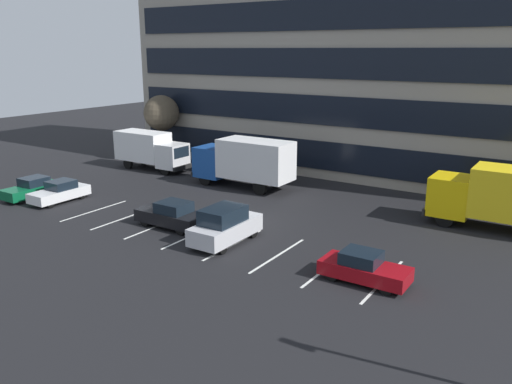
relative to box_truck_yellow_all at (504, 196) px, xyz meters
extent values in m
plane|color=black|center=(-13.13, -6.77, -2.09)|extent=(120.00, 120.00, 0.00)
cube|color=gray|center=(-13.13, 11.23, 8.71)|extent=(41.63, 11.33, 21.60)
cube|color=black|center=(-13.13, 5.51, -0.11)|extent=(39.96, 0.16, 2.30)
cube|color=black|center=(-13.13, 5.51, 3.49)|extent=(39.96, 0.16, 2.30)
cube|color=black|center=(-13.13, 5.51, 7.09)|extent=(39.96, 0.16, 2.30)
cube|color=black|center=(-13.13, 5.51, 10.69)|extent=(39.96, 0.16, 2.30)
cube|color=silver|center=(-22.93, -10.36, -2.09)|extent=(0.14, 5.40, 0.01)
cube|color=silver|center=(-20.13, -10.36, -2.09)|extent=(0.14, 5.40, 0.01)
cube|color=silver|center=(-17.33, -10.36, -2.09)|extent=(0.14, 5.40, 0.01)
cube|color=silver|center=(-14.53, -10.36, -2.09)|extent=(0.14, 5.40, 0.01)
cube|color=silver|center=(-11.73, -10.36, -2.09)|extent=(0.14, 5.40, 0.01)
cube|color=silver|center=(-8.93, -10.36, -2.09)|extent=(0.14, 5.40, 0.01)
cube|color=silver|center=(-6.13, -10.36, -2.09)|extent=(0.14, 5.40, 0.01)
cube|color=silver|center=(-3.33, -10.36, -2.09)|extent=(0.14, 5.40, 0.01)
cube|color=yellow|center=(-2.92, 0.00, -0.39)|extent=(2.34, 2.55, 2.34)
cube|color=black|center=(-4.07, 0.00, 0.07)|extent=(0.06, 2.14, 1.03)
cube|color=black|center=(-4.14, 0.00, -1.40)|extent=(0.21, 2.55, 0.43)
cylinder|color=black|center=(-2.92, -1.10, -1.56)|extent=(1.06, 0.32, 1.06)
cylinder|color=black|center=(-2.92, 1.10, -1.56)|extent=(1.06, 0.32, 1.06)
cube|color=#194799|center=(-21.01, -0.06, -0.39)|extent=(2.35, 2.56, 2.35)
cube|color=black|center=(-22.16, -0.06, 0.08)|extent=(0.06, 2.15, 1.03)
cube|color=white|center=(-17.06, -0.06, 0.20)|extent=(5.54, 2.66, 2.88)
cube|color=black|center=(-22.23, -0.06, -1.40)|extent=(0.21, 2.56, 0.43)
cylinder|color=black|center=(-21.01, -1.16, -1.56)|extent=(1.07, 0.32, 1.07)
cylinder|color=black|center=(-21.01, 1.04, -1.56)|extent=(1.07, 0.32, 1.07)
cylinder|color=black|center=(-15.96, -1.16, -1.56)|extent=(1.07, 0.32, 1.07)
cylinder|color=black|center=(-15.96, 1.04, -1.56)|extent=(1.07, 0.32, 1.07)
cube|color=white|center=(-25.92, 0.59, -0.60)|extent=(2.05, 2.24, 2.05)
cube|color=black|center=(-24.91, 0.59, -0.19)|extent=(0.06, 1.88, 0.90)
cube|color=white|center=(-29.37, 0.59, -0.09)|extent=(4.85, 2.33, 2.52)
cube|color=black|center=(-24.85, 0.59, -1.49)|extent=(0.19, 2.24, 0.37)
cylinder|color=black|center=(-25.92, 1.54, -1.63)|extent=(0.93, 0.28, 0.93)
cylinder|color=black|center=(-25.92, -0.37, -1.63)|extent=(0.93, 0.28, 0.93)
cylinder|color=black|center=(-30.34, 1.54, -1.63)|extent=(0.93, 0.28, 0.93)
cylinder|color=black|center=(-30.34, -0.37, -1.63)|extent=(0.93, 0.28, 0.93)
cube|color=#0C5933|center=(-29.05, -10.72, -1.53)|extent=(1.71, 4.09, 0.67)
cube|color=black|center=(-29.05, -10.52, -0.91)|extent=(1.51, 1.72, 0.57)
cylinder|color=black|center=(-28.31, -12.03, -1.81)|extent=(0.21, 0.57, 0.57)
cylinder|color=black|center=(-29.80, -12.03, -1.81)|extent=(0.21, 0.57, 0.57)
cylinder|color=black|center=(-28.31, -9.41, -1.81)|extent=(0.21, 0.57, 0.57)
cylinder|color=black|center=(-29.80, -9.41, -1.81)|extent=(0.21, 0.57, 0.57)
cube|color=silver|center=(-12.29, -10.31, -1.35)|extent=(1.92, 4.52, 0.93)
cube|color=black|center=(-12.29, -10.53, -0.47)|extent=(1.69, 2.49, 0.84)
cylinder|color=black|center=(-13.13, -8.86, -1.76)|extent=(0.22, 0.67, 0.67)
cylinder|color=black|center=(-11.45, -8.86, -1.76)|extent=(0.22, 0.67, 0.67)
cylinder|color=black|center=(-13.13, -11.76, -1.76)|extent=(0.22, 0.67, 0.67)
cylinder|color=black|center=(-11.45, -11.76, -1.76)|extent=(0.22, 0.67, 0.67)
cube|color=white|center=(-26.65, -10.26, -1.54)|extent=(1.70, 4.06, 0.66)
cube|color=black|center=(-26.65, -10.06, -0.92)|extent=(1.50, 1.71, 0.57)
cylinder|color=black|center=(-25.91, -11.56, -1.81)|extent=(0.21, 0.57, 0.57)
cylinder|color=black|center=(-27.38, -11.56, -1.81)|extent=(0.21, 0.57, 0.57)
cylinder|color=black|center=(-25.91, -8.96, -1.81)|extent=(0.21, 0.57, 0.57)
cylinder|color=black|center=(-27.38, -8.96, -1.81)|extent=(0.21, 0.57, 0.57)
cube|color=maroon|center=(-4.03, -10.93, -1.54)|extent=(4.01, 1.68, 0.65)
cube|color=black|center=(-4.23, -10.93, -0.94)|extent=(1.68, 1.48, 0.56)
cylinder|color=black|center=(-2.75, -10.20, -1.81)|extent=(0.56, 0.21, 0.56)
cylinder|color=black|center=(-2.75, -11.66, -1.81)|extent=(0.56, 0.21, 0.56)
cylinder|color=black|center=(-5.31, -10.20, -1.81)|extent=(0.56, 0.21, 0.56)
cylinder|color=black|center=(-5.31, -11.66, -1.81)|extent=(0.56, 0.21, 0.56)
cube|color=black|center=(-16.53, -9.99, -1.49)|extent=(4.38, 1.83, 0.71)
cube|color=black|center=(-16.32, -9.99, -0.83)|extent=(1.84, 1.61, 0.61)
cylinder|color=black|center=(-17.94, -10.79, -1.79)|extent=(0.61, 0.22, 0.61)
cylinder|color=black|center=(-17.94, -9.20, -1.79)|extent=(0.61, 0.22, 0.61)
cylinder|color=black|center=(-15.13, -10.79, -1.79)|extent=(0.61, 0.22, 0.61)
cylinder|color=black|center=(-15.13, -9.20, -1.79)|extent=(0.61, 0.22, 0.61)
cylinder|color=#473323|center=(-30.13, 3.94, -0.48)|extent=(0.28, 0.28, 3.22)
sphere|color=#4C4233|center=(-30.13, 3.94, 2.42)|extent=(3.28, 3.28, 3.28)
camera|label=1|loc=(3.70, -31.78, 8.13)|focal=36.42mm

